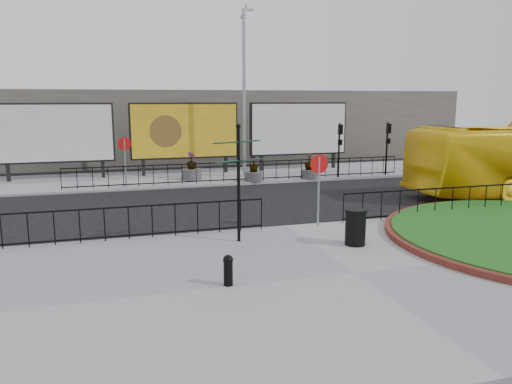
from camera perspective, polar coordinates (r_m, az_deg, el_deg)
name	(u,v)px	position (r m, az deg, el deg)	size (l,w,h in m)	color
ground	(286,229)	(17.33, 3.49, -4.22)	(90.00, 90.00, 0.00)	black
pavement_near	(354,275)	(12.94, 11.19, -9.32)	(30.00, 10.00, 0.12)	gray
pavement_far	(215,176)	(28.66, -4.75, 1.81)	(44.00, 6.00, 0.12)	gray
railing_near_left	(105,224)	(15.88, -16.92, -3.55)	(10.00, 0.10, 1.10)	black
railing_near_right	(452,201)	(20.07, 21.54, -0.93)	(9.00, 0.10, 1.10)	black
railing_far	(244,171)	(26.20, -1.41, 2.36)	(18.00, 0.10, 1.10)	black
speed_sign_far	(125,151)	(25.27, -14.78, 4.55)	(0.64, 0.07, 2.47)	gray
speed_sign_near	(319,174)	(16.95, 7.20, 2.00)	(0.64, 0.07, 2.47)	gray
billboard_left	(54,134)	(28.88, -22.09, 6.21)	(6.20, 0.31, 4.10)	black
billboard_mid	(185,131)	(29.07, -8.14, 6.90)	(6.20, 0.31, 4.10)	black
billboard_right	(299,129)	(30.89, 4.90, 7.18)	(6.20, 0.31, 4.10)	black
lamp_post	(244,91)	(27.70, -1.36, 11.43)	(0.74, 0.18, 9.23)	gray
signal_pole_a	(340,142)	(28.01, 9.53, 5.69)	(0.22, 0.26, 3.00)	black
signal_pole_b	(388,140)	(29.45, 14.81, 5.72)	(0.22, 0.26, 3.00)	black
building_backdrop	(187,125)	(38.21, -7.93, 7.62)	(40.00, 10.00, 5.00)	#605D54
fingerpost_sign	(238,171)	(14.96, -2.02, 2.37)	(1.64, 0.87, 3.59)	black
bollard	(228,269)	(11.79, -3.20, -8.75)	(0.24, 0.24, 0.74)	black
litter_bin	(355,227)	(15.18, 11.30, -3.94)	(0.66, 0.66, 1.09)	black
planter_a	(192,171)	(27.21, -7.38, 2.44)	(1.10, 1.10, 1.49)	#4C4C4F
planter_b	(254,173)	(26.46, -0.25, 2.23)	(0.95, 0.95, 1.35)	#4C4C4F
planter_c	(309,169)	(27.50, 6.10, 2.64)	(0.91, 0.91, 1.42)	#4C4C4F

